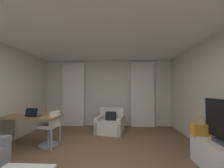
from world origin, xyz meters
TOP-DOWN VIEW (x-y plane):
  - ground_plane at (0.00, 0.00)m, footprint 12.00×12.00m
  - wall_window at (0.00, 3.03)m, footprint 5.12×0.06m
  - ceiling at (0.00, 0.00)m, footprint 5.12×6.12m
  - curtain_left_panel at (-1.38, 2.90)m, footprint 0.90×0.06m
  - curtain_right_panel at (1.38, 2.90)m, footprint 0.90×0.06m
  - armchair at (0.15, 2.17)m, footprint 0.99×0.98m
  - desk at (-1.76, 0.87)m, footprint 1.38×0.57m
  - desk_chair at (-1.30, 0.93)m, footprint 0.48×0.48m
  - laptop at (-1.66, 0.80)m, footprint 0.35×0.28m
  - tv_flatscreen at (2.17, -0.19)m, footprint 0.20×0.91m
  - handbag_primary at (2.04, 0.26)m, footprint 0.30×0.14m

SIDE VIEW (x-z plane):
  - ground_plane at x=0.00m, z-range 0.00..0.00m
  - armchair at x=0.15m, z-range -0.14..0.66m
  - desk_chair at x=-1.30m, z-range -0.05..0.83m
  - handbag_primary at x=2.04m, z-range 0.46..0.83m
  - desk at x=-1.76m, z-range 0.31..1.07m
  - laptop at x=-1.66m, z-range 0.69..0.91m
  - tv_flatscreen at x=2.17m, z-range 0.50..1.23m
  - curtain_left_panel at x=-1.38m, z-range 0.00..2.50m
  - curtain_right_panel at x=1.38m, z-range 0.00..2.50m
  - wall_window at x=0.00m, z-range 0.00..2.60m
  - ceiling at x=0.00m, z-range 2.60..2.66m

